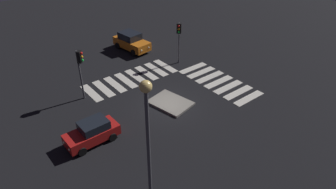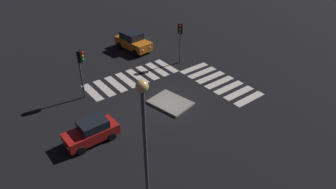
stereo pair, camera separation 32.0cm
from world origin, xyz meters
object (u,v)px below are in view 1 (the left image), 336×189
(car_orange, at_px, (131,42))
(traffic_light_east, at_px, (179,34))
(traffic_light_north, at_px, (80,63))
(car_red, at_px, (92,132))
(street_lamp, at_px, (148,129))
(traffic_island, at_px, (170,103))

(car_orange, height_order, traffic_light_east, traffic_light_east)
(traffic_light_north, bearing_deg, car_red, -63.77)
(traffic_light_east, bearing_deg, street_lamp, 1.45)
(traffic_island, height_order, street_lamp, street_lamp)
(car_orange, xyz_separation_m, street_lamp, (-17.89, 10.30, 4.39))
(car_red, relative_size, traffic_light_east, 0.88)
(car_red, relative_size, traffic_light_north, 0.86)
(car_orange, bearing_deg, street_lamp, -37.15)
(traffic_light_east, distance_m, street_lamp, 17.30)
(car_red, bearing_deg, traffic_light_north, -111.31)
(car_orange, height_order, car_red, car_orange)
(traffic_island, bearing_deg, street_lamp, 134.95)
(car_orange, bearing_deg, traffic_island, -24.17)
(car_orange, distance_m, street_lamp, 21.10)
(traffic_island, bearing_deg, traffic_light_east, -45.21)
(traffic_light_east, bearing_deg, traffic_island, 1.36)
(street_lamp, bearing_deg, traffic_light_east, -45.12)
(traffic_island, height_order, traffic_light_north, traffic_light_north)
(traffic_light_east, bearing_deg, traffic_light_north, -42.80)
(car_orange, xyz_separation_m, car_red, (-11.20, 10.33, -0.15))
(car_red, bearing_deg, car_orange, -133.42)
(traffic_island, bearing_deg, traffic_light_north, 44.75)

